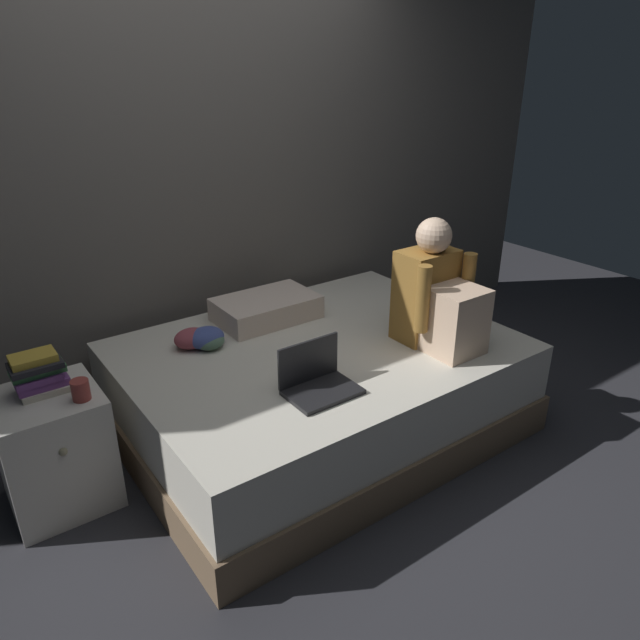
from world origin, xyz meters
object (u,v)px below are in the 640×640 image
bed (319,387)px  person_sitting (438,298)px  clothes_pile (202,339)px  laptop (317,379)px  nightstand (55,450)px  pillow (266,308)px  mug (81,390)px  book_stack (38,374)px

bed → person_sitting: 0.79m
clothes_pile → bed: bearing=-33.1°
bed → laptop: laptop is taller
nightstand → person_sitting: (1.81, -0.55, 0.48)m
person_sitting → pillow: size_ratio=1.17×
pillow → laptop: bearing=-105.6°
bed → laptop: size_ratio=6.25×
clothes_pile → laptop: bearing=-71.5°
pillow → mug: 1.18m
mug → clothes_pile: (0.66, 0.23, -0.04)m
nightstand → pillow: (1.25, 0.23, 0.30)m
nightstand → person_sitting: size_ratio=0.84×
mug → bed: bearing=-4.7°
nightstand → book_stack: size_ratio=2.51×
pillow → book_stack: size_ratio=2.54×
laptop → book_stack: size_ratio=1.45×
book_stack → mug: size_ratio=2.45×
person_sitting → mug: person_sitting is taller
book_stack → bed: bearing=-11.5°
person_sitting → laptop: person_sitting is taller
pillow → clothes_pile: (-0.46, -0.12, -0.02)m
bed → person_sitting: bearing=-33.0°
nightstand → laptop: size_ratio=1.73×
pillow → mug: mug is taller
bed → mug: mug is taller
person_sitting → mug: 1.74m
bed → book_stack: bearing=168.5°
mug → laptop: bearing=-27.2°
bed → mug: (-1.17, 0.10, 0.35)m
pillow → book_stack: 1.26m
laptop → clothes_pile: bearing=108.5°
laptop → nightstand: bearing=150.5°
person_sitting → book_stack: size_ratio=2.97×
bed → laptop: (-0.27, -0.36, 0.31)m
nightstand → laptop: (1.03, -0.58, 0.29)m
nightstand → pillow: pillow is taller
person_sitting → bed: bearing=147.0°
nightstand → laptop: bearing=-29.5°
nightstand → person_sitting: bearing=-16.8°
nightstand → mug: size_ratio=6.14×
bed → clothes_pile: (-0.51, 0.33, 0.31)m
bed → pillow: 0.56m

